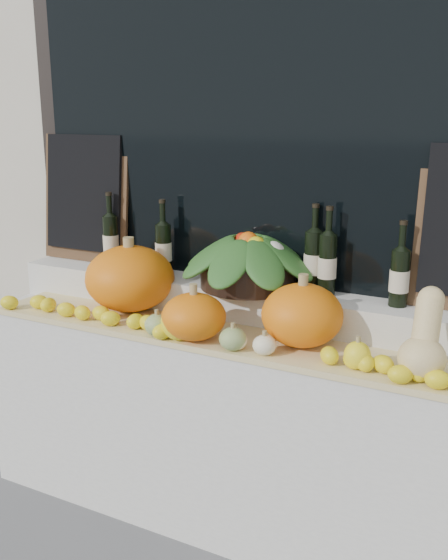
# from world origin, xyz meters

# --- Properties ---
(storefront_facade) EXTENTS (7.00, 0.94, 4.50)m
(storefront_facade) POSITION_xyz_m (0.00, 2.25, 2.25)
(storefront_facade) COLOR beige
(storefront_facade) RESTS_ON ground
(display_sill) EXTENTS (2.30, 0.55, 0.88)m
(display_sill) POSITION_xyz_m (0.00, 1.52, 0.44)
(display_sill) COLOR silver
(display_sill) RESTS_ON ground
(rear_tier) EXTENTS (2.30, 0.25, 0.16)m
(rear_tier) POSITION_xyz_m (0.00, 1.68, 0.96)
(rear_tier) COLOR silver
(rear_tier) RESTS_ON display_sill
(straw_bedding) EXTENTS (2.10, 0.32, 0.02)m
(straw_bedding) POSITION_xyz_m (0.00, 1.40, 0.89)
(straw_bedding) COLOR tan
(straw_bedding) RESTS_ON display_sill
(pumpkin_left) EXTENTS (0.40, 0.40, 0.29)m
(pumpkin_left) POSITION_xyz_m (-0.50, 1.51, 1.05)
(pumpkin_left) COLOR orange
(pumpkin_left) RESTS_ON straw_bedding
(pumpkin_right) EXTENTS (0.41, 0.41, 0.24)m
(pumpkin_right) POSITION_xyz_m (0.33, 1.45, 1.03)
(pumpkin_right) COLOR orange
(pumpkin_right) RESTS_ON straw_bedding
(pumpkin_center) EXTENTS (0.26, 0.26, 0.18)m
(pumpkin_center) POSITION_xyz_m (-0.06, 1.32, 1.00)
(pumpkin_center) COLOR orange
(pumpkin_center) RESTS_ON straw_bedding
(butternut_squash) EXTENTS (0.16, 0.21, 0.30)m
(butternut_squash) POSITION_xyz_m (0.80, 1.36, 1.02)
(butternut_squash) COLOR #E4C786
(butternut_squash) RESTS_ON straw_bedding
(decorative_gourds) EXTENTS (0.89, 0.16, 0.17)m
(decorative_gourds) POSITION_xyz_m (0.05, 1.29, 0.96)
(decorative_gourds) COLOR #34691F
(decorative_gourds) RESTS_ON straw_bedding
(lemon_heap) EXTENTS (2.20, 0.16, 0.06)m
(lemon_heap) POSITION_xyz_m (0.00, 1.29, 0.94)
(lemon_heap) COLOR yellow
(lemon_heap) RESTS_ON straw_bedding
(produce_bowl) EXTENTS (0.62, 0.62, 0.25)m
(produce_bowl) POSITION_xyz_m (0.01, 1.66, 1.16)
(produce_bowl) COLOR black
(produce_bowl) RESTS_ON rear_tier
(wine_bottle_far_left) EXTENTS (0.08, 0.08, 0.36)m
(wine_bottle_far_left) POSITION_xyz_m (-0.73, 1.69, 1.17)
(wine_bottle_far_left) COLOR black
(wine_bottle_far_left) RESTS_ON rear_tier
(wine_bottle_near_left) EXTENTS (0.08, 0.08, 0.35)m
(wine_bottle_near_left) POSITION_xyz_m (-0.43, 1.68, 1.16)
(wine_bottle_near_left) COLOR black
(wine_bottle_near_left) RESTS_ON rear_tier
(wine_bottle_tall) EXTENTS (0.08, 0.08, 0.37)m
(wine_bottle_tall) POSITION_xyz_m (0.27, 1.73, 1.17)
(wine_bottle_tall) COLOR black
(wine_bottle_tall) RESTS_ON rear_tier
(wine_bottle_near_right) EXTENTS (0.08, 0.08, 0.37)m
(wine_bottle_near_right) POSITION_xyz_m (0.35, 1.69, 1.17)
(wine_bottle_near_right) COLOR black
(wine_bottle_near_right) RESTS_ON rear_tier
(wine_bottle_far_right) EXTENTS (0.08, 0.08, 0.33)m
(wine_bottle_far_right) POSITION_xyz_m (0.64, 1.68, 1.16)
(wine_bottle_far_right) COLOR black
(wine_bottle_far_right) RESTS_ON rear_tier
(chalkboard_left) EXTENTS (0.50, 0.10, 0.62)m
(chalkboard_left) POSITION_xyz_m (-0.92, 1.74, 1.36)
(chalkboard_left) COLOR #4C331E
(chalkboard_left) RESTS_ON rear_tier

